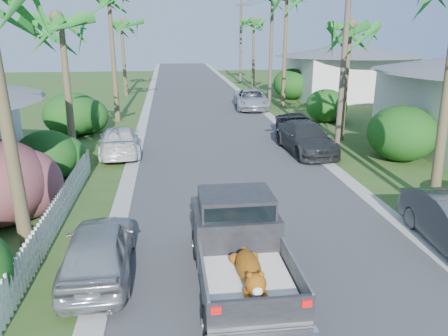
{
  "coord_description": "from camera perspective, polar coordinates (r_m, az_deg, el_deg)",
  "views": [
    {
      "loc": [
        -2.58,
        -7.11,
        5.65
      ],
      "look_at": [
        -0.89,
        6.33,
        1.4
      ],
      "focal_mm": 35.0,
      "sensor_mm": 36.0,
      "label": 1
    }
  ],
  "objects": [
    {
      "name": "ground",
      "position": [
        9.44,
        10.83,
        -19.71
      ],
      "size": [
        120.0,
        120.0,
        0.0
      ],
      "primitive_type": "plane",
      "color": "#304F1D",
      "rests_on": "ground"
    },
    {
      "name": "road",
      "position": [
        32.7,
        -2.56,
        7.48
      ],
      "size": [
        8.0,
        100.0,
        0.02
      ],
      "primitive_type": "cube",
      "color": "#38383A",
      "rests_on": "ground"
    },
    {
      "name": "curb_left",
      "position": [
        32.64,
        -10.16,
        7.25
      ],
      "size": [
        0.6,
        100.0,
        0.06
      ],
      "primitive_type": "cube",
      "color": "#A5A39E",
      "rests_on": "ground"
    },
    {
      "name": "curb_right",
      "position": [
        33.31,
        4.9,
        7.66
      ],
      "size": [
        0.6,
        100.0,
        0.06
      ],
      "primitive_type": "cube",
      "color": "#A5A39E",
      "rests_on": "ground"
    },
    {
      "name": "pickup_truck",
      "position": [
        10.34,
        1.75,
        -9.26
      ],
      "size": [
        1.98,
        5.12,
        2.06
      ],
      "color": "black",
      "rests_on": "ground"
    },
    {
      "name": "parked_car_rm",
      "position": [
        21.55,
        10.6,
        3.87
      ],
      "size": [
        2.24,
        4.98,
        1.42
      ],
      "primitive_type": "imported",
      "rotation": [
        0.0,
        0.0,
        0.05
      ],
      "color": "#27292B",
      "rests_on": "ground"
    },
    {
      "name": "parked_car_rf",
      "position": [
        24.21,
        9.59,
        5.37
      ],
      "size": [
        1.76,
        4.1,
        1.38
      ],
      "primitive_type": "imported",
      "rotation": [
        0.0,
        0.0,
        0.03
      ],
      "color": "black",
      "rests_on": "ground"
    },
    {
      "name": "parked_car_rd",
      "position": [
        33.47,
        3.59,
        8.92
      ],
      "size": [
        2.77,
        5.31,
        1.43
      ],
      "primitive_type": "imported",
      "rotation": [
        0.0,
        0.0,
        -0.08
      ],
      "color": "silver",
      "rests_on": "ground"
    },
    {
      "name": "parked_car_ln",
      "position": [
        11.0,
        -16.06,
        -10.22
      ],
      "size": [
        1.7,
        4.0,
        1.35
      ],
      "primitive_type": "imported",
      "rotation": [
        0.0,
        0.0,
        3.17
      ],
      "color": "#9C9FA3",
      "rests_on": "ground"
    },
    {
      "name": "parked_car_lf",
      "position": [
        21.34,
        -13.5,
        3.42
      ],
      "size": [
        2.26,
        4.7,
        1.32
      ],
      "primitive_type": "imported",
      "rotation": [
        0.0,
        0.0,
        3.23
      ],
      "color": "silver",
      "rests_on": "ground"
    },
    {
      "name": "palm_l_b",
      "position": [
        19.58,
        -20.65,
        17.83
      ],
      "size": [
        4.4,
        4.4,
        7.4
      ],
      "color": "brown",
      "rests_on": "ground"
    },
    {
      "name": "palm_l_d",
      "position": [
        41.3,
        -13.28,
        18.1
      ],
      "size": [
        4.4,
        4.4,
        7.7
      ],
      "color": "brown",
      "rests_on": "ground"
    },
    {
      "name": "palm_r_b",
      "position": [
        23.94,
        16.14,
        17.5
      ],
      "size": [
        4.4,
        4.4,
        7.2
      ],
      "color": "brown",
      "rests_on": "ground"
    },
    {
      "name": "palm_r_d",
      "position": [
        47.99,
        3.95,
        18.69
      ],
      "size": [
        4.4,
        4.4,
        8.0
      ],
      "color": "brown",
      "rests_on": "ground"
    },
    {
      "name": "shrub_l_c",
      "position": [
        18.37,
        -22.13,
        1.46
      ],
      "size": [
        2.4,
        2.64,
        2.0
      ],
      "primitive_type": "ellipsoid",
      "color": "#154012",
      "rests_on": "ground"
    },
    {
      "name": "shrub_l_d",
      "position": [
        26.07,
        -19.19,
        6.64
      ],
      "size": [
        3.2,
        3.52,
        2.4
      ],
      "primitive_type": "ellipsoid",
      "color": "#154012",
      "rests_on": "ground"
    },
    {
      "name": "shrub_r_b",
      "position": [
        21.33,
        22.2,
        4.22
      ],
      "size": [
        3.0,
        3.3,
        2.5
      ],
      "primitive_type": "ellipsoid",
      "color": "#154012",
      "rests_on": "ground"
    },
    {
      "name": "shrub_r_c",
      "position": [
        29.28,
        13.19,
        7.94
      ],
      "size": [
        2.6,
        2.86,
        2.1
      ],
      "primitive_type": "ellipsoid",
      "color": "#154012",
      "rests_on": "ground"
    },
    {
      "name": "shrub_r_d",
      "position": [
        38.83,
        8.85,
        10.8
      ],
      "size": [
        3.2,
        3.52,
        2.6
      ],
      "primitive_type": "ellipsoid",
      "color": "#154012",
      "rests_on": "ground"
    },
    {
      "name": "picket_fence",
      "position": [
        14.04,
        -20.81,
        -5.29
      ],
      "size": [
        0.1,
        11.0,
        1.0
      ],
      "primitive_type": "cube",
      "color": "white",
      "rests_on": "ground"
    },
    {
      "name": "house_right_far",
      "position": [
        40.4,
        15.89,
        11.78
      ],
      "size": [
        9.0,
        8.0,
        4.6
      ],
      "color": "silver",
      "rests_on": "ground"
    },
    {
      "name": "utility_pole_b",
      "position": [
        21.73,
        15.42,
        14.06
      ],
      "size": [
        1.6,
        0.26,
        9.0
      ],
      "color": "brown",
      "rests_on": "ground"
    },
    {
      "name": "utility_pole_c",
      "position": [
        36.06,
        6.18,
        15.67
      ],
      "size": [
        1.6,
        0.26,
        9.0
      ],
      "color": "brown",
      "rests_on": "ground"
    },
    {
      "name": "utility_pole_d",
      "position": [
        50.78,
        2.19,
        16.24
      ],
      "size": [
        1.6,
        0.26,
        9.0
      ],
      "color": "brown",
      "rests_on": "ground"
    }
  ]
}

